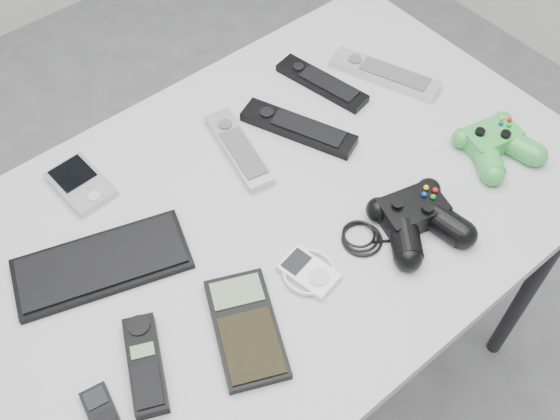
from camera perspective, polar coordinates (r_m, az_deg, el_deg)
floor at (r=1.89m, az=-4.21°, el=-13.52°), size 3.50×3.50×0.00m
desk at (r=1.23m, az=-0.64°, el=-1.63°), size 1.18×0.76×0.79m
pda_keyboard at (r=1.14m, az=-15.26°, el=-4.51°), size 0.31×0.21×0.02m
pda at (r=1.25m, az=-16.97°, el=2.22°), size 0.09×0.13×0.02m
remote_silver_a at (r=1.25m, az=-3.60°, el=5.37°), size 0.09×0.21×0.02m
remote_black_a at (r=1.29m, az=1.61°, el=7.19°), size 0.14×0.24×0.02m
remote_black_b at (r=1.39m, az=3.66°, el=11.02°), size 0.09×0.21×0.02m
remote_silver_b at (r=1.42m, az=9.11°, el=11.65°), size 0.14×0.24×0.02m
mobile_phone at (r=1.03m, az=-15.21°, el=-16.77°), size 0.05×0.09×0.02m
cordless_handset at (r=1.03m, az=-11.66°, el=-13.02°), size 0.11×0.17×0.02m
calculator at (r=1.04m, az=-2.97°, el=-10.20°), size 0.17×0.22×0.02m
mp3_player at (r=1.09m, az=2.52°, el=-5.41°), size 0.11×0.11×0.02m
controller_black at (r=1.16m, az=11.88°, el=-0.59°), size 0.30×0.23×0.05m
controller_green at (r=1.31m, az=18.31°, el=5.61°), size 0.17×0.18×0.05m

